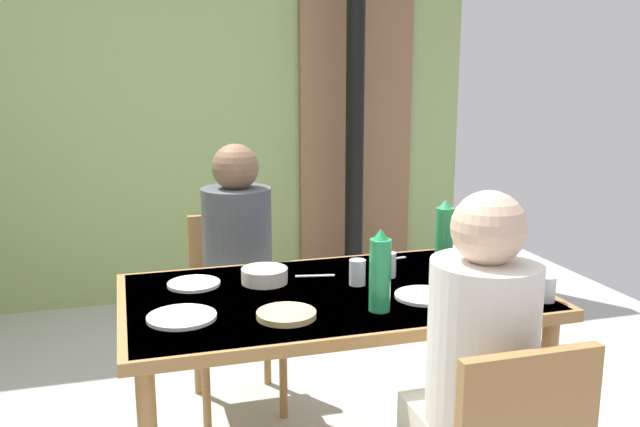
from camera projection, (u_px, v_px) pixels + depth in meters
name	position (u px, v px, depth m)	size (l,w,h in m)	color
wall_back	(158.00, 100.00, 4.34)	(4.22, 0.10, 2.66)	#95B169
door_wooden	(356.00, 146.00, 4.70)	(0.80, 0.05, 2.00)	#8C6343
stove_pipe_column	(355.00, 100.00, 4.35)	(0.12, 0.12, 2.66)	black
dining_table	(332.00, 311.00, 2.41)	(1.46, 0.84, 0.76)	#9F703F
chair_far_diner	(234.00, 298.00, 3.11)	(0.40, 0.40, 0.87)	#9F703F
person_near_diner	(480.00, 347.00, 1.85)	(0.30, 0.37, 0.77)	silver
person_far_diner	(238.00, 245.00, 2.92)	(0.30, 0.37, 0.77)	#465051
water_bottle_green_near	(380.00, 273.00, 2.17)	(0.07, 0.07, 0.27)	#279756
water_bottle_green_far	(444.00, 233.00, 2.73)	(0.07, 0.07, 0.26)	#32A459
serving_bowl_center	(264.00, 275.00, 2.48)	(0.17, 0.17, 0.06)	silver
dinner_plate_near_left	(424.00, 296.00, 2.32)	(0.20, 0.20, 0.01)	white
dinner_plate_near_right	(194.00, 284.00, 2.45)	(0.19, 0.19, 0.01)	white
dinner_plate_far_center	(182.00, 317.00, 2.12)	(0.22, 0.22, 0.01)	white
drinking_glass_by_near_diner	(547.00, 289.00, 2.28)	(0.06, 0.06, 0.09)	silver
drinking_glass_by_far_diner	(357.00, 272.00, 2.45)	(0.06, 0.06, 0.09)	silver
drinking_glass_spare_center	(388.00, 265.00, 2.54)	(0.06, 0.06, 0.09)	silver
bread_plate_sliced	(286.00, 314.00, 2.13)	(0.19, 0.19, 0.02)	#DBB77A
cutlery_knife_near	(315.00, 276.00, 2.56)	(0.15, 0.02, 0.00)	silver
cutlery_fork_near	(494.00, 284.00, 2.46)	(0.15, 0.02, 0.00)	silver
cutlery_knife_far	(390.00, 259.00, 2.78)	(0.15, 0.02, 0.00)	silver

